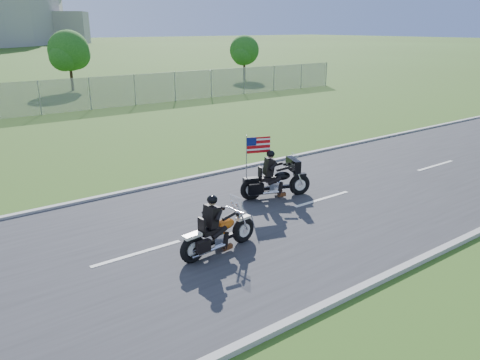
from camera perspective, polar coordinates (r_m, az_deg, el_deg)
ground at (r=11.96m, az=-3.58°, el=-6.50°), size 420.00×420.00×0.00m
road at (r=11.95m, az=-3.58°, el=-6.42°), size 120.00×8.00×0.04m
curb_north at (r=15.27m, az=-11.87°, el=-1.07°), size 120.00×0.18×0.12m
curb_south at (r=9.20m, az=10.72°, el=-14.68°), size 120.00×0.18×0.12m
tree_fence_near at (r=41.01m, az=-20.09°, el=14.37°), size 3.52×3.28×4.75m
tree_fence_far at (r=46.54m, az=0.55°, el=15.35°), size 3.08×2.87×4.20m
motorcycle_lead at (r=10.77m, az=-2.73°, el=-6.65°), size 2.17×0.66×1.46m
motorcycle_follow at (r=14.18m, az=4.35°, el=-0.20°), size 2.18×1.11×1.88m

